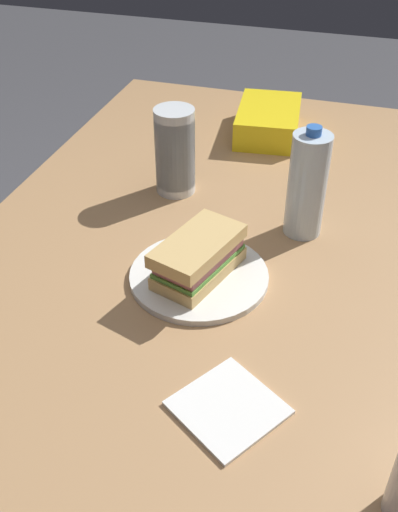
{
  "coord_description": "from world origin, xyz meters",
  "views": [
    {
      "loc": [
        0.8,
        0.19,
        1.39
      ],
      "look_at": [
        0.03,
        -0.04,
        0.78
      ],
      "focal_mm": 41.45,
      "sensor_mm": 36.0,
      "label": 1
    }
  ],
  "objects_px": {
    "paper_plate": "(199,276)",
    "chip_bag": "(268,121)",
    "dining_table": "(224,306)",
    "water_bottle_tall": "(307,185)",
    "sandwich": "(199,256)",
    "plastic_cup_stack": "(175,151)"
  },
  "relations": [
    {
      "from": "dining_table",
      "to": "chip_bag",
      "type": "relative_size",
      "value": 7.25
    },
    {
      "from": "water_bottle_tall",
      "to": "paper_plate",
      "type": "bearing_deg",
      "value": -36.78
    },
    {
      "from": "dining_table",
      "to": "sandwich",
      "type": "bearing_deg",
      "value": -48.72
    },
    {
      "from": "chip_bag",
      "to": "water_bottle_tall",
      "type": "distance_m",
      "value": 0.44
    },
    {
      "from": "chip_bag",
      "to": "plastic_cup_stack",
      "type": "relative_size",
      "value": 1.24
    },
    {
      "from": "chip_bag",
      "to": "water_bottle_tall",
      "type": "height_order",
      "value": "water_bottle_tall"
    },
    {
      "from": "dining_table",
      "to": "sandwich",
      "type": "xyz_separation_m",
      "value": [
        0.03,
        -0.04,
        0.13
      ]
    },
    {
      "from": "sandwich",
      "to": "chip_bag",
      "type": "xyz_separation_m",
      "value": [
        -0.61,
        -0.0,
        -0.02
      ]
    },
    {
      "from": "dining_table",
      "to": "paper_plate",
      "type": "bearing_deg",
      "value": -52.83
    },
    {
      "from": "chip_bag",
      "to": "paper_plate",
      "type": "bearing_deg",
      "value": 173.93
    },
    {
      "from": "sandwich",
      "to": "water_bottle_tall",
      "type": "distance_m",
      "value": 0.26
    },
    {
      "from": "dining_table",
      "to": "water_bottle_tall",
      "type": "height_order",
      "value": "water_bottle_tall"
    },
    {
      "from": "paper_plate",
      "to": "chip_bag",
      "type": "bearing_deg",
      "value": -179.79
    },
    {
      "from": "paper_plate",
      "to": "dining_table",
      "type": "bearing_deg",
      "value": 127.17
    },
    {
      "from": "dining_table",
      "to": "water_bottle_tall",
      "type": "relative_size",
      "value": 7.57
    },
    {
      "from": "paper_plate",
      "to": "chip_bag",
      "type": "height_order",
      "value": "chip_bag"
    },
    {
      "from": "paper_plate",
      "to": "sandwich",
      "type": "xyz_separation_m",
      "value": [
        0.0,
        0.0,
        0.05
      ]
    },
    {
      "from": "paper_plate",
      "to": "chip_bag",
      "type": "xyz_separation_m",
      "value": [
        -0.61,
        -0.0,
        0.03
      ]
    },
    {
      "from": "sandwich",
      "to": "water_bottle_tall",
      "type": "height_order",
      "value": "water_bottle_tall"
    },
    {
      "from": "dining_table",
      "to": "plastic_cup_stack",
      "type": "height_order",
      "value": "plastic_cup_stack"
    },
    {
      "from": "paper_plate",
      "to": "water_bottle_tall",
      "type": "relative_size",
      "value": 1.11
    },
    {
      "from": "chip_bag",
      "to": "dining_table",
      "type": "bearing_deg",
      "value": 177.81
    }
  ]
}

